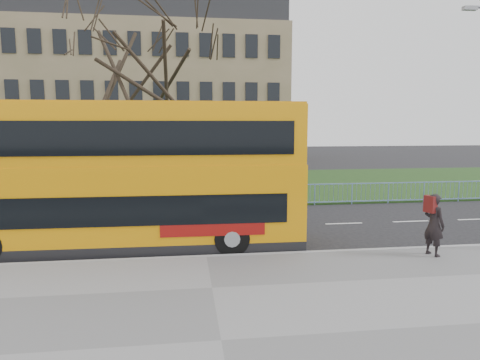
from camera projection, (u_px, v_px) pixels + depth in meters
The scene contains 9 objects.
ground at pixel (204, 246), 14.74m from camera, with size 120.00×120.00×0.00m, color black.
pavement at pixel (221, 343), 8.10m from camera, with size 80.00×10.50×0.12m, color slate.
kerb at pixel (206, 258), 13.21m from camera, with size 80.00×0.20×0.14m, color gray.
grass_verge at pixel (194, 185), 28.79m from camera, with size 80.00×15.40×0.08m, color #193413.
guard_railing at pixel (198, 197), 21.15m from camera, with size 40.00×0.12×1.10m, color #7596D1, non-canonical shape.
bare_tree at pixel (139, 85), 23.35m from camera, with size 8.64×8.64×12.34m, color black, non-canonical shape.
civic_building at pixel (143, 97), 47.55m from camera, with size 30.00×15.00×14.00m, color #7F7050.
yellow_bus at pixel (128, 173), 14.13m from camera, with size 11.50×2.94×4.80m.
pedestrian at pixel (434, 225), 13.18m from camera, with size 0.71×0.47×1.94m, color black.
Camera 1 is at (-0.64, -14.35, 4.21)m, focal length 32.00 mm.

